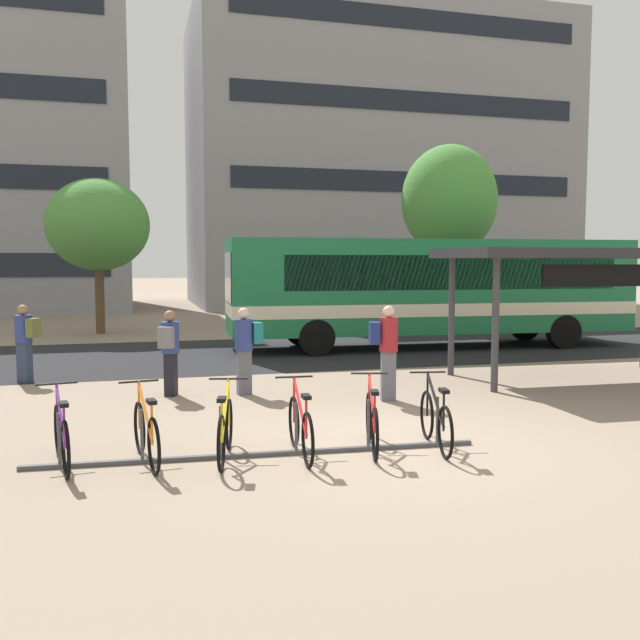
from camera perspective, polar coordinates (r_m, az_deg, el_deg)
The scene contains 18 objects.
ground at distance 9.97m, azimuth 5.52°, elevation -10.07°, with size 200.00×200.00×0.00m, color gray.
bus_lane_asphalt at distance 19.41m, azimuth -4.93°, elevation -2.73°, with size 80.00×7.20×0.01m, color #232326.
city_bus at distance 20.78m, azimuth 8.99°, elevation 2.63°, with size 12.15×3.26×3.20m.
bike_rack at distance 9.25m, azimuth -5.07°, elevation -10.67°, with size 5.96×0.43×0.70m.
parked_bicycle_purple_0 at distance 9.26m, azimuth -20.60°, elevation -9.08°, with size 0.53×1.70×0.99m.
parked_bicycle_orange_1 at distance 9.11m, azimuth -14.18°, elevation -9.14°, with size 0.52×1.71×0.99m.
parked_bicycle_yellow_2 at distance 9.08m, azimuth -7.85°, elevation -9.08°, with size 0.58×1.69×0.99m.
parked_bicycle_red_3 at distance 9.16m, azimuth -1.63°, elevation -8.91°, with size 0.52×1.72×0.99m.
parked_bicycle_red_4 at distance 9.47m, azimuth 4.32°, elevation -8.47°, with size 0.62×1.68×0.99m.
parked_bicycle_black_5 at distance 9.68m, azimuth 9.55°, elevation -8.23°, with size 0.53×1.70×0.99m.
transit_shelter at distance 15.99m, azimuth 20.78°, elevation 4.83°, with size 5.92×3.11×2.84m.
commuter_grey_pack_0 at distance 13.39m, azimuth -12.33°, elevation -2.20°, with size 0.47×0.59×1.64m.
commuter_navy_pack_1 at distance 12.70m, azimuth 5.53°, elevation -2.15°, with size 0.57×0.41×1.76m.
commuter_olive_pack_2 at distance 15.78m, azimuth -23.21°, elevation -1.37°, with size 0.60×0.55×1.66m.
commuter_teal_pack_3 at distance 13.31m, azimuth -6.17°, elevation -2.04°, with size 0.55×0.37×1.68m.
street_tree_0 at distance 25.62m, azimuth -17.91°, elevation 7.47°, with size 3.57×3.57×5.46m.
street_tree_1 at distance 27.27m, azimuth 10.64°, elevation 9.68°, with size 3.65×3.65×7.02m.
building_right_wing at distance 43.88m, azimuth 4.42°, elevation 12.68°, with size 22.07×11.98×17.07m.
Camera 1 is at (-3.43, -9.00, 2.57)m, focal length 38.66 mm.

